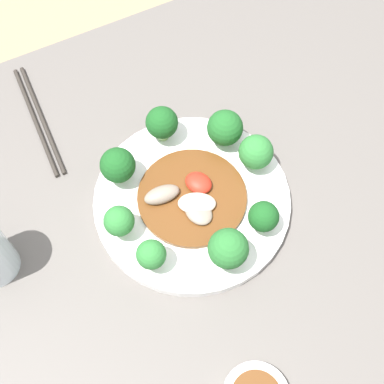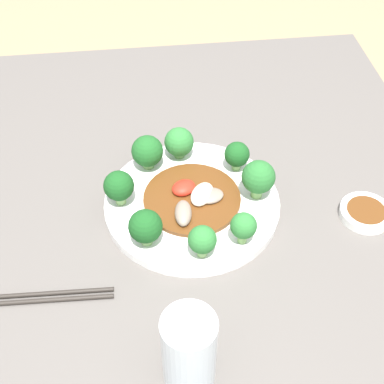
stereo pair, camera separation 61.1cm
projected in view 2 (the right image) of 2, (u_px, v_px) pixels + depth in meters
The scene contains 14 objects.
table at pixel (206, 318), 1.18m from camera, with size 1.10×0.88×0.71m.
plate at pixel (192, 203), 0.93m from camera, with size 0.30×0.30×0.02m.
broccoli_east at pixel (179, 142), 0.97m from camera, with size 0.05×0.05×0.06m.
broccoli_south at pixel (258, 178), 0.90m from camera, with size 0.06×0.06×0.07m.
broccoli_west at pixel (202, 240), 0.81m from camera, with size 0.04×0.04×0.06m.
broccoli_southwest at pixel (244, 226), 0.83m from camera, with size 0.04×0.04×0.06m.
broccoli_southeast at pixel (237, 155), 0.95m from camera, with size 0.05×0.05×0.06m.
broccoli_north at pixel (119, 186), 0.89m from camera, with size 0.05×0.05×0.07m.
broccoli_northeast at pixel (147, 151), 0.95m from camera, with size 0.06×0.06×0.07m.
broccoli_northwest at pixel (145, 227), 0.83m from camera, with size 0.05×0.05×0.07m.
stirfry_center at pixel (193, 198), 0.91m from camera, with size 0.17×0.17×0.03m.
drinking_glass at pixel (189, 350), 0.67m from camera, with size 0.07×0.07×0.13m.
chopsticks at pixel (34, 298), 0.80m from camera, with size 0.03×0.24×0.01m.
sauce_dish at pixel (366, 213), 0.91m from camera, with size 0.09×0.09×0.02m.
Camera 2 is at (-0.61, 0.10, 1.39)m, focal length 50.00 mm.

